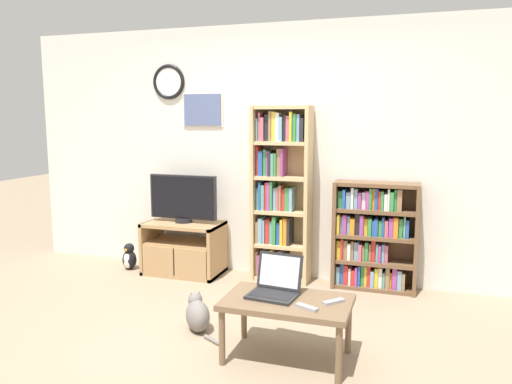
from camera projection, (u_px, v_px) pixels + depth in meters
name	position (u px, v px, depth m)	size (l,w,h in m)	color
ground_plane	(209.00, 347.00, 3.65)	(18.00, 18.00, 0.00)	gray
wall_back	(276.00, 152.00, 5.17)	(5.78, 0.09, 2.60)	silver
tv_stand	(183.00, 248.00, 5.33)	(0.81, 0.49, 0.56)	tan
television	(183.00, 198.00, 5.26)	(0.75, 0.18, 0.50)	black
bookshelf_tall	(279.00, 193.00, 5.05)	(0.59, 0.28, 1.78)	tan
bookshelf_short	(372.00, 237.00, 4.83)	(0.80, 0.26, 1.05)	brown
coffee_table	(287.00, 307.00, 3.42)	(0.87, 0.53, 0.43)	brown
laptop	(276.00, 285.00, 3.50)	(0.36, 0.33, 0.27)	#232326
remote_near_laptop	(334.00, 302.00, 3.34)	(0.14, 0.15, 0.02)	#99999E
remote_far_from_laptop	(307.00, 307.00, 3.24)	(0.16, 0.11, 0.02)	#99999E
cat	(197.00, 314.00, 3.92)	(0.44, 0.38, 0.29)	slate
penguin_figurine	(129.00, 258.00, 5.48)	(0.16, 0.14, 0.29)	black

